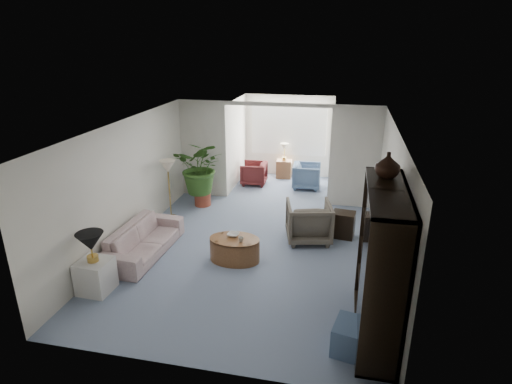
% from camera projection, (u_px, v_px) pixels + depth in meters
% --- Properties ---
extents(floor, '(6.00, 6.00, 0.00)m').
position_uv_depth(floor, '(249.00, 256.00, 8.14)').
color(floor, '#7E8DA7').
rests_on(floor, ground).
extents(sunroom_floor, '(2.60, 2.60, 0.00)m').
position_uv_depth(sunroom_floor, '(282.00, 186.00, 11.90)').
color(sunroom_floor, '#7E8DA7').
rests_on(sunroom_floor, ground).
extents(back_pier_left, '(1.20, 0.12, 2.50)m').
position_uv_depth(back_pier_left, '(203.00, 149.00, 10.83)').
color(back_pier_left, silver).
rests_on(back_pier_left, ground).
extents(back_pier_right, '(1.20, 0.12, 2.50)m').
position_uv_depth(back_pier_right, '(355.00, 158.00, 10.08)').
color(back_pier_right, silver).
rests_on(back_pier_right, ground).
extents(back_header, '(2.60, 0.12, 0.10)m').
position_uv_depth(back_header, '(277.00, 104.00, 10.04)').
color(back_header, silver).
rests_on(back_header, back_pier_left).
extents(window_pane, '(2.20, 0.02, 1.50)m').
position_uv_depth(window_pane, '(289.00, 129.00, 12.40)').
color(window_pane, white).
extents(window_blinds, '(2.20, 0.02, 1.50)m').
position_uv_depth(window_blinds, '(289.00, 130.00, 12.37)').
color(window_blinds, white).
extents(framed_picture, '(0.04, 0.50, 0.40)m').
position_uv_depth(framed_picture, '(393.00, 183.00, 6.97)').
color(framed_picture, '#B6A791').
extents(sofa, '(0.86, 2.05, 0.59)m').
position_uv_depth(sofa, '(144.00, 240.00, 8.13)').
color(sofa, beige).
rests_on(sofa, ground).
extents(end_table, '(0.52, 0.52, 0.56)m').
position_uv_depth(end_table, '(96.00, 276.00, 6.94)').
color(end_table, silver).
rests_on(end_table, ground).
extents(table_lamp, '(0.44, 0.44, 0.30)m').
position_uv_depth(table_lamp, '(90.00, 242.00, 6.72)').
color(table_lamp, black).
rests_on(table_lamp, end_table).
extents(floor_lamp, '(0.36, 0.36, 0.28)m').
position_uv_depth(floor_lamp, '(168.00, 167.00, 9.41)').
color(floor_lamp, beige).
rests_on(floor_lamp, ground).
extents(coffee_table, '(1.05, 1.05, 0.45)m').
position_uv_depth(coffee_table, '(235.00, 249.00, 7.92)').
color(coffee_table, brown).
rests_on(coffee_table, ground).
extents(coffee_bowl, '(0.24, 0.24, 0.05)m').
position_uv_depth(coffee_bowl, '(233.00, 235.00, 7.93)').
color(coffee_bowl, silver).
rests_on(coffee_bowl, coffee_table).
extents(coffee_cup, '(0.11, 0.11, 0.09)m').
position_uv_depth(coffee_cup, '(241.00, 240.00, 7.70)').
color(coffee_cup, '#B8B0A1').
rests_on(coffee_cup, coffee_table).
extents(wingback_chair, '(1.06, 1.08, 0.82)m').
position_uv_depth(wingback_chair, '(309.00, 221.00, 8.66)').
color(wingback_chair, '#5F594B').
rests_on(wingback_chair, ground).
extents(side_table_dark, '(0.50, 0.42, 0.55)m').
position_uv_depth(side_table_dark, '(343.00, 225.00, 8.84)').
color(side_table_dark, black).
rests_on(side_table_dark, ground).
extents(entertainment_cabinet, '(0.52, 1.94, 2.16)m').
position_uv_depth(entertainment_cabinet, '(380.00, 265.00, 5.71)').
color(entertainment_cabinet, black).
rests_on(entertainment_cabinet, ground).
extents(cabinet_urn, '(0.34, 0.34, 0.36)m').
position_uv_depth(cabinet_urn, '(388.00, 165.00, 5.73)').
color(cabinet_urn, black).
rests_on(cabinet_urn, entertainment_cabinet).
extents(ottoman, '(0.62, 0.62, 0.42)m').
position_uv_depth(ottoman, '(354.00, 338.00, 5.62)').
color(ottoman, slate).
rests_on(ottoman, ground).
extents(plant_pot, '(0.40, 0.40, 0.32)m').
position_uv_depth(plant_pot, '(203.00, 199.00, 10.54)').
color(plant_pot, '#963E2B').
rests_on(plant_pot, ground).
extents(house_plant, '(1.21, 1.05, 1.35)m').
position_uv_depth(house_plant, '(201.00, 167.00, 10.25)').
color(house_plant, '#30581E').
rests_on(house_plant, plant_pot).
extents(sunroom_chair_blue, '(0.78, 0.76, 0.69)m').
position_uv_depth(sunroom_chair_blue, '(307.00, 176.00, 11.68)').
color(sunroom_chair_blue, slate).
rests_on(sunroom_chair_blue, ground).
extents(sunroom_chair_maroon, '(0.73, 0.71, 0.64)m').
position_uv_depth(sunroom_chair_maroon, '(254.00, 173.00, 11.99)').
color(sunroom_chair_maroon, maroon).
rests_on(sunroom_chair_maroon, ground).
extents(sunroom_table, '(0.45, 0.36, 0.54)m').
position_uv_depth(sunroom_table, '(284.00, 169.00, 12.54)').
color(sunroom_table, brown).
rests_on(sunroom_table, ground).
extents(shelf_clutter, '(0.30, 1.20, 1.06)m').
position_uv_depth(shelf_clutter, '(377.00, 268.00, 5.61)').
color(shelf_clutter, '#2F2C2B').
rests_on(shelf_clutter, entertainment_cabinet).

